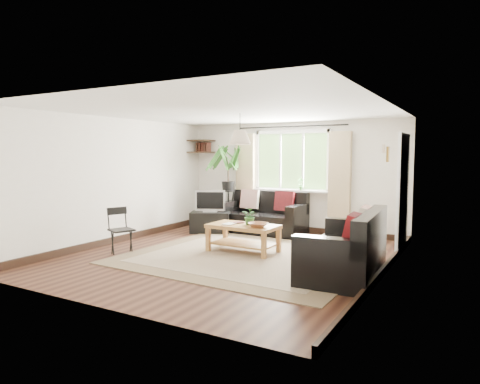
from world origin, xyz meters
The scene contains 24 objects.
floor centered at (0.00, 0.00, 0.00)m, with size 5.50×5.50×0.00m, color black.
ceiling centered at (0.00, 0.00, 2.40)m, with size 5.50×5.50×0.00m, color white.
wall_back centered at (0.00, 2.75, 1.20)m, with size 5.00×0.02×2.40m, color silver.
wall_front centered at (0.00, -2.75, 1.20)m, with size 5.00×0.02×2.40m, color silver.
wall_left centered at (-2.50, 0.00, 1.20)m, with size 0.02×5.50×2.40m, color silver.
wall_right centered at (2.50, 0.00, 1.20)m, with size 0.02×5.50×2.40m, color silver.
rug centered at (0.30, 0.10, 0.01)m, with size 3.81×3.26×0.02m, color beige.
window centered at (0.00, 2.71, 1.55)m, with size 2.50×0.16×2.16m, color white, non-canonical shape.
door centered at (2.47, 1.70, 1.00)m, with size 0.06×0.96×2.06m, color silver.
corner_shelf centered at (-2.25, 2.50, 1.89)m, with size 0.50×0.50×0.34m, color black, non-canonical shape.
pendant_lamp centered at (0.00, 0.40, 2.05)m, with size 0.36×0.36×0.54m, color beige, non-canonical shape.
wall_sconce centered at (2.43, 0.30, 1.74)m, with size 0.12×0.12×0.28m, color beige, non-canonical shape.
sofa_back centered at (-0.46, 2.24, 0.42)m, with size 1.79×0.90×0.84m, color black, non-canonical shape.
sofa_right centered at (1.98, -0.13, 0.44)m, with size 0.93×1.85×0.87m, color black, non-canonical shape.
coffee_table centered at (0.08, 0.38, 0.24)m, with size 1.20×0.65×0.49m, color olive, non-canonical shape.
table_plant centered at (0.19, 0.43, 0.64)m, with size 0.27×0.24×0.30m, color #285A24.
bowl centered at (0.42, 0.26, 0.53)m, with size 0.32×0.32×0.08m, color brown.
book_a centered at (-0.23, 0.27, 0.50)m, with size 0.17×0.24×0.02m, color white.
book_b centered at (-0.16, 0.51, 0.50)m, with size 0.15×0.21×0.02m, color #592623.
tv_stand centered at (-1.47, 1.69, 0.23)m, with size 0.84×0.47×0.45m, color black.
tv centered at (-1.47, 1.69, 0.70)m, with size 0.65×0.22×0.50m, color #A5A5AA, non-canonical shape.
palm_stand centered at (-1.39, 2.32, 0.96)m, with size 0.74×0.74×1.91m, color black, non-canonical shape.
folding_chair centered at (-1.72, -0.70, 0.39)m, with size 0.40×0.40×0.78m, color black, non-canonical shape.
sill_plant centered at (0.25, 2.63, 1.06)m, with size 0.14×0.10×0.27m, color #2D6023.
Camera 1 is at (3.61, -6.02, 1.70)m, focal length 32.00 mm.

